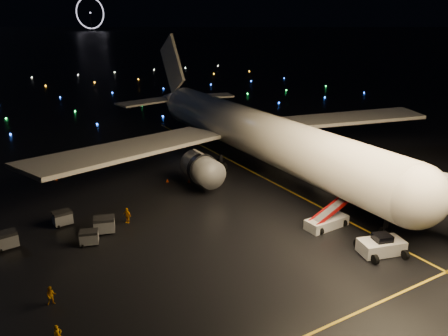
# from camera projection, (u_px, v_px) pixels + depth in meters

# --- Properties ---
(lane_centre) EXTENTS (0.25, 80.00, 0.02)m
(lane_centre) POSITION_uv_depth(u_px,v_px,m) (276.00, 184.00, 59.11)
(lane_centre) COLOR gold
(lane_centre) RESTS_ON ground
(airliner) EXTENTS (65.88, 62.68, 18.38)m
(airliner) POSITION_uv_depth(u_px,v_px,m) (242.00, 104.00, 65.05)
(airliner) COLOR white
(airliner) RESTS_ON ground
(pushback_tug) EXTENTS (4.64, 3.25, 2.00)m
(pushback_tug) POSITION_uv_depth(u_px,v_px,m) (381.00, 244.00, 41.50)
(pushback_tug) COLOR silver
(pushback_tug) RESTS_ON ground
(belt_loader) EXTENTS (7.24, 2.25, 3.48)m
(belt_loader) POSITION_uv_depth(u_px,v_px,m) (327.00, 212.00, 46.53)
(belt_loader) COLOR silver
(belt_loader) RESTS_ON ground
(crew_a) EXTENTS (0.70, 0.57, 1.66)m
(crew_a) POSITION_uv_depth(u_px,v_px,m) (58.00, 336.00, 29.80)
(crew_a) COLOR orange
(crew_a) RESTS_ON ground
(crew_b) EXTENTS (0.87, 0.73, 1.58)m
(crew_b) POSITION_uv_depth(u_px,v_px,m) (51.00, 296.00, 34.18)
(crew_b) COLOR orange
(crew_b) RESTS_ON ground
(crew_c) EXTENTS (0.89, 1.11, 1.76)m
(crew_c) POSITION_uv_depth(u_px,v_px,m) (127.00, 215.00, 47.84)
(crew_c) COLOR orange
(crew_c) RESTS_ON ground
(safety_cone_0) EXTENTS (0.48, 0.48, 0.45)m
(safety_cone_0) POSITION_uv_depth(u_px,v_px,m) (213.00, 182.00, 59.41)
(safety_cone_0) COLOR #FD4807
(safety_cone_0) RESTS_ON ground
(safety_cone_1) EXTENTS (0.46, 0.46, 0.46)m
(safety_cone_1) POSITION_uv_depth(u_px,v_px,m) (167.00, 180.00, 59.88)
(safety_cone_1) COLOR #FD4807
(safety_cone_1) RESTS_ON ground
(safety_cone_2) EXTENTS (0.45, 0.45, 0.44)m
(safety_cone_2) POSITION_uv_depth(u_px,v_px,m) (189.00, 181.00, 59.74)
(safety_cone_2) COLOR #FD4807
(safety_cone_2) RESTS_ON ground
(safety_cone_3) EXTENTS (0.52, 0.52, 0.47)m
(safety_cone_3) POSITION_uv_depth(u_px,v_px,m) (56.00, 179.00, 60.47)
(safety_cone_3) COLOR #FD4807
(safety_cone_3) RESTS_ON ground
(ferris_wheel) EXTENTS (49.33, 16.80, 52.00)m
(ferris_wheel) POSITION_uv_depth(u_px,v_px,m) (90.00, 14.00, 700.30)
(ferris_wheel) COLOR black
(ferris_wheel) RESTS_ON ground
(taxiway_lights) EXTENTS (164.00, 92.00, 0.36)m
(taxiway_lights) POSITION_uv_depth(u_px,v_px,m) (55.00, 94.00, 127.37)
(taxiway_lights) COLOR black
(taxiway_lights) RESTS_ON ground
(baggage_cart_0) EXTENTS (2.45, 2.04, 1.78)m
(baggage_cart_0) POSITION_uv_depth(u_px,v_px,m) (104.00, 225.00, 45.55)
(baggage_cart_0) COLOR gray
(baggage_cart_0) RESTS_ON ground
(baggage_cart_1) EXTENTS (2.01, 1.50, 1.61)m
(baggage_cart_1) POSITION_uv_depth(u_px,v_px,m) (63.00, 218.00, 47.30)
(baggage_cart_1) COLOR gray
(baggage_cart_1) RESTS_ON ground
(baggage_cart_2) EXTENTS (2.06, 1.73, 1.50)m
(baggage_cart_2) POSITION_uv_depth(u_px,v_px,m) (89.00, 238.00, 43.26)
(baggage_cart_2) COLOR gray
(baggage_cart_2) RESTS_ON ground
(baggage_cart_3) EXTENTS (2.18, 1.65, 1.72)m
(baggage_cart_3) POSITION_uv_depth(u_px,v_px,m) (6.00, 240.00, 42.53)
(baggage_cart_3) COLOR gray
(baggage_cart_3) RESTS_ON ground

